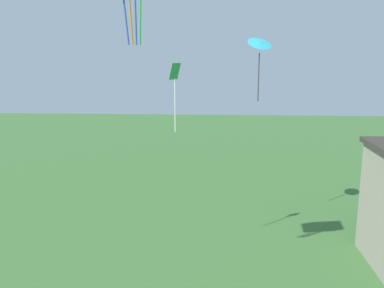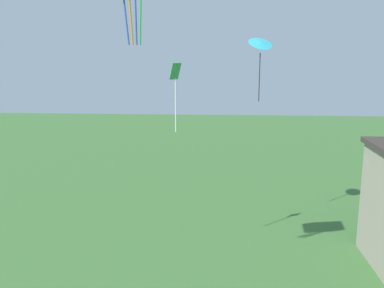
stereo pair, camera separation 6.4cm
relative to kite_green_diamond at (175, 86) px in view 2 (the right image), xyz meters
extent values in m
cylinder|color=blue|center=(-1.18, -3.92, 2.44)|extent=(0.17, 0.28, 1.62)
cylinder|color=orange|center=(-1.02, -3.93, 2.44)|extent=(0.10, 0.29, 1.62)
cylinder|color=blue|center=(-0.86, -3.92, 2.44)|extent=(0.10, 0.29, 1.62)
cylinder|color=green|center=(-0.71, -3.90, 2.44)|extent=(0.17, 0.28, 1.62)
cube|color=green|center=(0.00, 0.00, 0.63)|extent=(0.50, 0.55, 0.69)
cylinder|color=white|center=(0.00, 0.00, -0.80)|extent=(0.05, 0.05, 2.28)
cone|color=#2DB2C6|center=(3.83, 3.64, 1.85)|extent=(1.51, 1.44, 0.67)
cylinder|color=#2D2D33|center=(3.83, 3.64, 0.18)|extent=(0.05, 0.05, 2.39)
camera|label=1|loc=(1.75, -17.97, 1.40)|focal=40.00mm
camera|label=2|loc=(1.81, -17.97, 1.40)|focal=40.00mm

